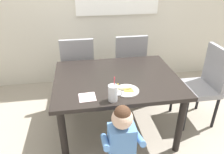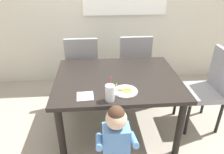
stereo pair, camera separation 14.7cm
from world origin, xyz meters
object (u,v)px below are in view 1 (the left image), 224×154
at_px(dining_table, 116,84).
at_px(dining_chair_right, 129,63).
at_px(milk_cup, 113,94).
at_px(dining_chair_left, 78,67).
at_px(peeled_banana, 125,88).
at_px(toddler_standing, 122,138).
at_px(paper_napkin, 87,97).
at_px(dining_chair_far, 204,82).
at_px(snack_plate, 127,91).

bearing_deg(dining_table, dining_chair_right, 66.86).
bearing_deg(milk_cup, dining_table, 75.83).
relative_size(dining_chair_left, peeled_banana, 5.55).
relative_size(dining_chair_left, toddler_standing, 1.15).
bearing_deg(paper_napkin, dining_chair_far, 15.22).
bearing_deg(paper_napkin, peeled_banana, 9.48).
relative_size(dining_chair_far, toddler_standing, 1.15).
relative_size(dining_chair_right, snack_plate, 4.17).
distance_m(dining_chair_right, milk_cup, 1.24).
height_order(dining_chair_right, milk_cup, milk_cup).
bearing_deg(dining_chair_right, paper_napkin, 59.00).
bearing_deg(snack_plate, paper_napkin, -172.85).
distance_m(milk_cup, snack_plate, 0.21).
distance_m(dining_chair_left, dining_chair_right, 0.71).
relative_size(dining_chair_far, milk_cup, 3.84).
distance_m(dining_chair_right, toddler_standing, 1.47).
xyz_separation_m(dining_table, dining_chair_far, (1.07, 0.04, -0.08)).
distance_m(dining_chair_left, snack_plate, 1.11).
bearing_deg(paper_napkin, toddler_standing, -55.25).
bearing_deg(peeled_banana, dining_chair_left, 114.08).
relative_size(dining_chair_right, milk_cup, 3.84).
xyz_separation_m(dining_chair_right, dining_chair_far, (0.76, -0.68, 0.00)).
distance_m(snack_plate, peeled_banana, 0.03).
bearing_deg(dining_chair_right, dining_table, 66.86).
bearing_deg(dining_chair_far, dining_table, -88.08).
xyz_separation_m(dining_chair_right, paper_napkin, (-0.64, -1.06, 0.17)).
relative_size(milk_cup, snack_plate, 1.09).
xyz_separation_m(dining_table, milk_cup, (-0.11, -0.43, 0.16)).
xyz_separation_m(toddler_standing, milk_cup, (-0.03, 0.28, 0.25)).
xyz_separation_m(toddler_standing, peeled_banana, (0.12, 0.42, 0.22)).
height_order(dining_chair_far, peeled_banana, dining_chair_far).
bearing_deg(dining_chair_far, paper_napkin, -74.78).
bearing_deg(dining_table, dining_chair_far, 1.92).
bearing_deg(dining_table, milk_cup, -104.17).
height_order(peeled_banana, paper_napkin, peeled_banana).
bearing_deg(dining_chair_left, dining_chair_right, -178.47).
bearing_deg(peeled_banana, dining_chair_right, 74.83).
distance_m(dining_chair_left, milk_cup, 1.19).
distance_m(dining_chair_left, paper_napkin, 1.06).
bearing_deg(snack_plate, milk_cup, -139.85).
bearing_deg(peeled_banana, toddler_standing, -105.46).
xyz_separation_m(dining_chair_right, toddler_standing, (-0.39, -1.42, -0.02)).
bearing_deg(dining_table, toddler_standing, -96.59).
xyz_separation_m(dining_chair_left, dining_chair_far, (1.47, -0.66, 0.00)).
height_order(dining_table, dining_chair_left, dining_chair_left).
bearing_deg(dining_chair_left, paper_napkin, 93.94).
xyz_separation_m(snack_plate, paper_napkin, (-0.38, -0.05, -0.00)).
xyz_separation_m(dining_chair_left, peeled_banana, (0.44, -0.98, 0.20)).
bearing_deg(dining_chair_left, snack_plate, 114.30).
height_order(dining_chair_far, snack_plate, dining_chair_far).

